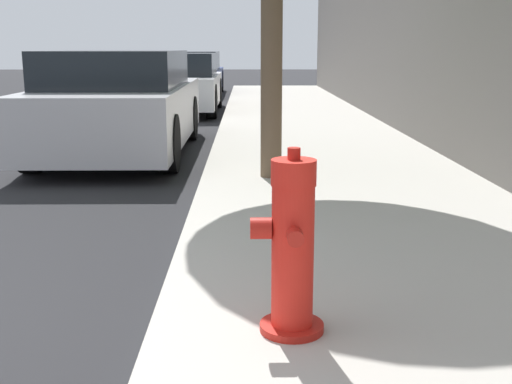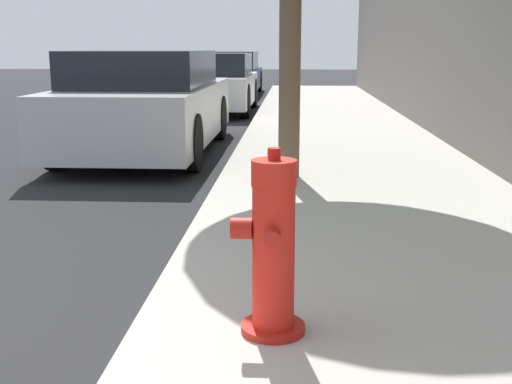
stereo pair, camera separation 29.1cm
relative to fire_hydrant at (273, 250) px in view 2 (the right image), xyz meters
name	(u,v)px [view 2 (the right image)]	position (x,y,z in m)	size (l,w,h in m)	color
fire_hydrant	(273,250)	(0.00, 0.00, 0.00)	(0.34, 0.36, 0.87)	red
parked_car_near	(148,103)	(-1.89, 5.79, 0.16)	(1.78, 4.34, 1.37)	#B7B7BC
parked_car_mid	(213,83)	(-1.72, 11.40, 0.12)	(1.79, 3.85, 1.29)	silver
parked_car_far	(228,74)	(-1.91, 16.71, 0.12)	(1.85, 4.55, 1.29)	navy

